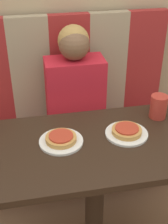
% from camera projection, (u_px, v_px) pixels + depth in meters
% --- Properties ---
extents(booth_seat, '(1.32, 0.47, 0.42)m').
position_uv_depth(booth_seat, '(76.00, 152.00, 2.25)').
color(booth_seat, '#5B1919').
rests_on(booth_seat, ground_plane).
extents(booth_backrest, '(1.32, 0.06, 0.72)m').
position_uv_depth(booth_backrest, '(70.00, 68.00, 2.12)').
color(booth_backrest, maroon).
rests_on(booth_backrest, booth_seat).
extents(dining_table, '(1.02, 0.59, 0.73)m').
position_uv_depth(dining_table, '(96.00, 160.00, 1.54)').
color(dining_table, black).
rests_on(dining_table, ground_plane).
extents(person, '(0.37, 0.22, 0.70)m').
position_uv_depth(person, '(75.00, 83.00, 1.96)').
color(person, red).
rests_on(person, booth_seat).
extents(plate_left, '(0.21, 0.21, 0.01)m').
position_uv_depth(plate_left, '(61.00, 141.00, 1.48)').
color(plate_left, white).
rests_on(plate_left, dining_table).
extents(plate_right, '(0.21, 0.21, 0.01)m').
position_uv_depth(plate_right, '(126.00, 134.00, 1.54)').
color(plate_right, white).
rests_on(plate_right, dining_table).
extents(pizza_left, '(0.15, 0.15, 0.03)m').
position_uv_depth(pizza_left, '(61.00, 138.00, 1.47)').
color(pizza_left, '#C68E47').
rests_on(pizza_left, plate_left).
extents(pizza_right, '(0.15, 0.15, 0.03)m').
position_uv_depth(pizza_right, '(127.00, 130.00, 1.53)').
color(pizza_right, '#C68E47').
rests_on(pizza_right, plate_right).
extents(drinking_cup, '(0.09, 0.09, 0.13)m').
position_uv_depth(drinking_cup, '(159.00, 107.00, 1.65)').
color(drinking_cup, '#B23328').
rests_on(drinking_cup, dining_table).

